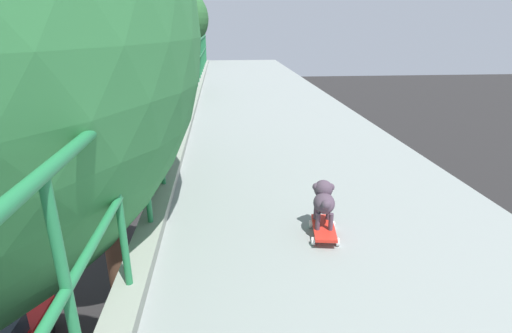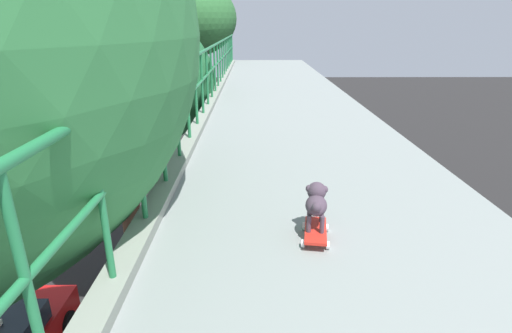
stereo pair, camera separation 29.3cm
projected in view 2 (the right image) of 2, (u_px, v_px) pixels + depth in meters
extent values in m
cylinder|color=#237A45|center=(28.00, 290.00, 1.54)|extent=(0.04, 0.04, 1.04)
cylinder|color=#237A45|center=(102.00, 203.00, 2.29)|extent=(0.04, 0.04, 1.04)
cylinder|color=#237A45|center=(139.00, 158.00, 3.05)|extent=(0.04, 0.04, 1.04)
cylinder|color=#237A45|center=(162.00, 132.00, 3.80)|extent=(0.04, 0.04, 1.04)
cylinder|color=#237A45|center=(177.00, 114.00, 4.55)|extent=(0.04, 0.04, 1.04)
cylinder|color=#237A45|center=(188.00, 101.00, 5.31)|extent=(0.04, 0.04, 1.04)
cylinder|color=#237A45|center=(196.00, 91.00, 6.06)|extent=(0.04, 0.04, 1.04)
cylinder|color=#237A45|center=(202.00, 84.00, 6.81)|extent=(0.04, 0.04, 1.04)
cylinder|color=#237A45|center=(207.00, 78.00, 7.56)|extent=(0.04, 0.04, 1.04)
cylinder|color=#237A45|center=(211.00, 73.00, 8.32)|extent=(0.04, 0.04, 1.04)
cylinder|color=#237A45|center=(215.00, 69.00, 9.07)|extent=(0.04, 0.04, 1.04)
cylinder|color=#237A45|center=(218.00, 65.00, 9.82)|extent=(0.04, 0.04, 1.04)
cylinder|color=#237A45|center=(220.00, 62.00, 10.58)|extent=(0.04, 0.04, 1.04)
cylinder|color=#237A45|center=(222.00, 60.00, 11.33)|extent=(0.04, 0.04, 1.04)
cylinder|color=#237A45|center=(224.00, 57.00, 12.08)|extent=(0.04, 0.04, 1.04)
cylinder|color=#237A45|center=(226.00, 55.00, 12.83)|extent=(0.04, 0.04, 1.04)
cylinder|color=#237A45|center=(227.00, 54.00, 13.59)|extent=(0.04, 0.04, 1.04)
cylinder|color=#237A45|center=(229.00, 52.00, 14.34)|extent=(0.04, 0.04, 1.04)
cylinder|color=#237A45|center=(230.00, 51.00, 15.09)|extent=(0.04, 0.04, 1.04)
cylinder|color=#237A45|center=(231.00, 49.00, 15.85)|extent=(0.04, 0.04, 1.04)
cylinder|color=#237A45|center=(232.00, 48.00, 16.60)|extent=(0.04, 0.04, 1.04)
cylinder|color=black|center=(67.00, 323.00, 10.21)|extent=(0.24, 0.62, 0.62)
cylinder|color=black|center=(3.00, 323.00, 10.20)|extent=(0.24, 0.62, 0.62)
cylinder|color=black|center=(9.00, 250.00, 13.43)|extent=(0.18, 0.69, 0.69)
cube|color=white|center=(89.00, 130.00, 22.62)|extent=(2.47, 10.29, 3.17)
cube|color=black|center=(88.00, 121.00, 22.42)|extent=(2.49, 9.46, 0.70)
cylinder|color=black|center=(130.00, 136.00, 26.48)|extent=(0.28, 0.96, 0.96)
cylinder|color=black|center=(96.00, 136.00, 26.46)|extent=(0.28, 0.96, 0.96)
cylinder|color=black|center=(94.00, 169.00, 20.45)|extent=(0.28, 0.96, 0.96)
cylinder|color=black|center=(49.00, 169.00, 20.43)|extent=(0.28, 0.96, 0.96)
cylinder|color=brown|center=(132.00, 225.00, 10.51)|extent=(0.50, 0.50, 5.15)
ellipsoid|color=#236435|center=(114.00, 80.00, 9.17)|extent=(4.71, 4.71, 3.45)
cylinder|color=#50351F|center=(194.00, 112.00, 20.35)|extent=(0.51, 0.51, 6.66)
ellipsoid|color=#306C35|center=(189.00, 18.00, 18.75)|extent=(4.59, 4.59, 3.61)
cube|color=red|center=(316.00, 230.00, 3.06)|extent=(0.23, 0.44, 0.02)
cylinder|color=white|center=(327.00, 228.00, 3.19)|extent=(0.03, 0.07, 0.06)
cylinder|color=white|center=(304.00, 226.00, 3.22)|extent=(0.03, 0.07, 0.06)
cylinder|color=white|center=(328.00, 245.00, 2.94)|extent=(0.03, 0.07, 0.06)
cylinder|color=white|center=(303.00, 243.00, 2.96)|extent=(0.03, 0.07, 0.06)
cylinder|color=#4D3C4B|center=(322.00, 214.00, 3.15)|extent=(0.04, 0.04, 0.14)
cylinder|color=#4D3C4B|center=(309.00, 213.00, 3.16)|extent=(0.04, 0.04, 0.14)
cylinder|color=#4D3C4B|center=(322.00, 225.00, 2.98)|extent=(0.04, 0.04, 0.14)
cylinder|color=#4D3C4B|center=(309.00, 224.00, 2.99)|extent=(0.04, 0.04, 0.14)
ellipsoid|color=#4D3C4B|center=(316.00, 205.00, 3.03)|extent=(0.20, 0.26, 0.15)
sphere|color=#4D3C4B|center=(317.00, 191.00, 3.10)|extent=(0.15, 0.15, 0.15)
ellipsoid|color=#593757|center=(317.00, 189.00, 3.16)|extent=(0.06, 0.08, 0.05)
sphere|color=#4D3C4B|center=(324.00, 189.00, 3.08)|extent=(0.06, 0.06, 0.06)
sphere|color=#4D3C4B|center=(310.00, 189.00, 3.10)|extent=(0.06, 0.06, 0.06)
sphere|color=#4D3C4B|center=(317.00, 207.00, 2.90)|extent=(0.08, 0.08, 0.08)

